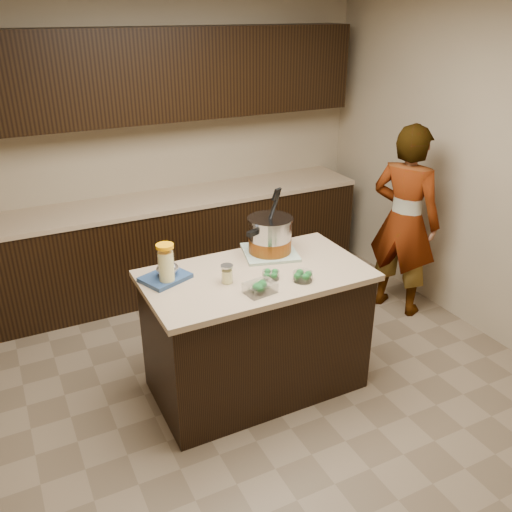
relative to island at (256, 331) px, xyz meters
The scene contains 13 objects.
ground_plane 0.45m from the island, ahead, with size 4.00×4.00×0.00m, color brown.
room_shell 1.26m from the island, ahead, with size 4.04×4.04×2.72m.
back_cabinets 1.81m from the island, 90.00° to the left, with size 3.60×0.63×2.33m.
island is the anchor object (origin of this frame).
dish_towel 0.56m from the island, 45.45° to the left, with size 0.36×0.36×0.02m, color #527A5A.
stock_pot 0.65m from the island, 45.42° to the left, with size 0.42×0.41×0.45m.
lemonade_pitcher 0.81m from the island, 168.95° to the left, with size 0.13×0.13×0.26m.
mason_jar 0.55m from the island, 169.97° to the right, with size 0.09×0.09×0.13m.
broccoli_tub_left 0.49m from the island, 67.52° to the right, with size 0.12×0.12×0.05m.
broccoli_tub_right 0.57m from the island, 47.23° to the right, with size 0.16×0.16×0.06m.
broccoli_tub_rect 0.55m from the island, 111.54° to the right, with size 0.20×0.16×0.07m.
blue_tray 0.75m from the island, 162.70° to the left, with size 0.34×0.31×0.11m.
person 1.72m from the island, 15.07° to the left, with size 0.60×0.39×1.65m, color gray.
Camera 1 is at (-1.41, -2.81, 2.47)m, focal length 38.00 mm.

